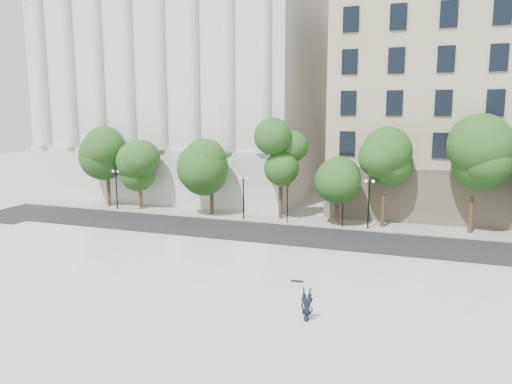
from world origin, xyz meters
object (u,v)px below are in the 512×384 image
traffic_light_west (288,183)px  traffic_light_east (343,187)px  skateboard (297,281)px  person_lying (307,316)px

traffic_light_west → traffic_light_east: 4.92m
traffic_light_west → skateboard: size_ratio=5.76×
skateboard → person_lying: bearing=-75.5°
traffic_light_east → skateboard: bearing=-89.9°
traffic_light_east → person_lying: traffic_light_east is taller
traffic_light_east → skateboard: traffic_light_east is taller
traffic_light_west → skateboard: (4.95, -15.38, -3.23)m
traffic_light_west → skateboard: 16.47m
person_lying → skateboard: (-1.78, 4.99, -0.19)m
traffic_light_east → skateboard: 15.71m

